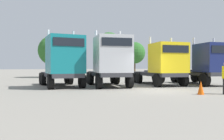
# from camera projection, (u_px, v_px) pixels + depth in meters

# --- Properties ---
(ground) EXTENTS (200.00, 200.00, 0.00)m
(ground) POSITION_uv_depth(u_px,v_px,m) (159.00, 91.00, 14.46)
(ground) COLOR gray
(semi_truck_teal) EXTENTS (3.50, 6.20, 4.29)m
(semi_truck_teal) POSITION_uv_depth(u_px,v_px,m) (63.00, 61.00, 16.72)
(semi_truck_teal) COLOR #333338
(semi_truck_teal) RESTS_ON ground
(semi_truck_silver) EXTENTS (2.55, 5.89, 4.30)m
(semi_truck_silver) POSITION_uv_depth(u_px,v_px,m) (111.00, 61.00, 16.94)
(semi_truck_silver) COLOR #333338
(semi_truck_silver) RESTS_ON ground
(semi_truck_yellow) EXTENTS (2.67, 6.09, 3.93)m
(semi_truck_yellow) POSITION_uv_depth(u_px,v_px,m) (164.00, 64.00, 18.28)
(semi_truck_yellow) COLOR #333338
(semi_truck_yellow) RESTS_ON ground
(semi_truck_navy) EXTENTS (2.61, 5.84, 3.92)m
(semi_truck_navy) POSITION_uv_depth(u_px,v_px,m) (208.00, 64.00, 18.58)
(semi_truck_navy) COLOR #333338
(semi_truck_navy) RESTS_ON ground
(traffic_cone_far) EXTENTS (0.36, 0.36, 0.75)m
(traffic_cone_far) POSITION_uv_depth(u_px,v_px,m) (201.00, 88.00, 12.55)
(traffic_cone_far) COLOR #F2590C
(traffic_cone_far) RESTS_ON ground
(oak_far_left) EXTENTS (4.04, 4.04, 5.70)m
(oak_far_left) POSITION_uv_depth(u_px,v_px,m) (53.00, 51.00, 30.95)
(oak_far_left) COLOR #4C3823
(oak_far_left) RESTS_ON ground
(oak_far_centre) EXTENTS (4.16, 4.16, 6.72)m
(oak_far_centre) POSITION_uv_depth(u_px,v_px,m) (109.00, 46.00, 34.95)
(oak_far_centre) COLOR #4C3823
(oak_far_centre) RESTS_ON ground
(oak_far_right) EXTENTS (3.45, 3.45, 5.38)m
(oak_far_right) POSITION_uv_depth(u_px,v_px,m) (134.00, 53.00, 36.35)
(oak_far_right) COLOR #4C3823
(oak_far_right) RESTS_ON ground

